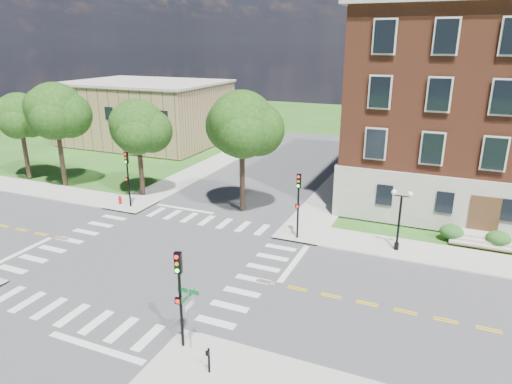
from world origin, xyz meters
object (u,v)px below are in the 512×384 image
at_px(traffic_signal_ne, 298,198).
at_px(fire_hydrant, 120,200).
at_px(twin_lamp_west, 400,217).
at_px(traffic_signal_se, 180,288).
at_px(traffic_signal_nw, 128,172).
at_px(push_button_post, 209,359).
at_px(street_sign_pole, 189,307).

relative_size(traffic_signal_ne, fire_hydrant, 6.40).
relative_size(twin_lamp_west, fire_hydrant, 5.64).
height_order(traffic_signal_ne, fire_hydrant, traffic_signal_ne).
xyz_separation_m(traffic_signal_se, traffic_signal_nw, (-14.20, 14.43, 0.00)).
height_order(traffic_signal_se, twin_lamp_west, traffic_signal_se).
distance_m(traffic_signal_ne, fire_hydrant, 16.71).
xyz_separation_m(twin_lamp_west, fire_hydrant, (-23.29, -0.01, -2.06)).
bearing_deg(traffic_signal_ne, twin_lamp_west, 6.95).
distance_m(push_button_post, fire_hydrant, 23.48).
relative_size(traffic_signal_ne, twin_lamp_west, 1.13).
bearing_deg(traffic_signal_nw, fire_hydrant, 171.40).
distance_m(traffic_signal_nw, street_sign_pole, 20.58).
distance_m(traffic_signal_ne, push_button_post, 15.13).
height_order(traffic_signal_ne, traffic_signal_nw, same).
relative_size(push_button_post, fire_hydrant, 1.60).
distance_m(street_sign_pole, fire_hydrant, 21.65).
distance_m(twin_lamp_west, street_sign_pole, 16.40).
bearing_deg(street_sign_pole, fire_hydrant, 137.37).
relative_size(traffic_signal_nw, push_button_post, 4.00).
relative_size(traffic_signal_nw, fire_hydrant, 6.40).
xyz_separation_m(traffic_signal_ne, street_sign_pole, (-0.59, -13.79, -0.88)).
bearing_deg(traffic_signal_ne, push_button_post, -86.32).
height_order(street_sign_pole, fire_hydrant, street_sign_pole).
bearing_deg(street_sign_pole, twin_lamp_west, 63.09).
xyz_separation_m(twin_lamp_west, street_sign_pole, (-7.42, -14.62, -0.21)).
relative_size(traffic_signal_se, push_button_post, 4.00).
height_order(traffic_signal_nw, fire_hydrant, traffic_signal_nw).
relative_size(traffic_signal_ne, street_sign_pole, 1.55).
distance_m(traffic_signal_nw, push_button_post, 22.58).
height_order(traffic_signal_se, traffic_signal_ne, same).
relative_size(traffic_signal_se, street_sign_pole, 1.55).
bearing_deg(traffic_signal_nw, twin_lamp_west, 0.51).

